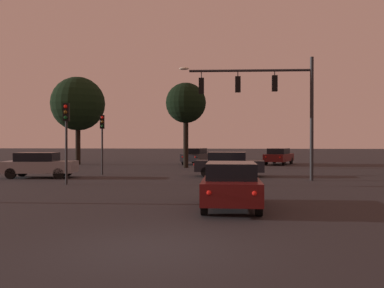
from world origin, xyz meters
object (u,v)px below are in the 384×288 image
at_px(traffic_light_corner_left, 102,132).
at_px(car_nearside_lane, 231,184).
at_px(car_crossing_right, 39,165).
at_px(traffic_signal_mast_arm, 268,95).
at_px(car_crossing_left, 229,164).
at_px(traffic_light_corner_right, 66,127).
at_px(tree_behind_sign, 186,104).
at_px(tree_center_horizon, 78,104).
at_px(car_parked_lot, 279,156).
at_px(car_far_lane, 196,156).

relative_size(traffic_light_corner_left, car_nearside_lane, 0.94).
height_order(car_nearside_lane, car_crossing_right, same).
bearing_deg(traffic_signal_mast_arm, traffic_light_corner_left, 164.20).
bearing_deg(car_crossing_left, car_crossing_right, -171.08).
distance_m(traffic_light_corner_right, tree_behind_sign, 14.47).
bearing_deg(traffic_light_corner_right, traffic_signal_mast_arm, 16.87).
relative_size(car_crossing_left, tree_behind_sign, 0.63).
bearing_deg(car_crossing_right, tree_center_horizon, 100.92).
xyz_separation_m(car_nearside_lane, tree_behind_sign, (-3.45, 20.15, 4.50)).
xyz_separation_m(traffic_light_corner_left, tree_behind_sign, (4.83, 7.29, 2.50)).
relative_size(car_nearside_lane, car_parked_lot, 0.90).
relative_size(car_far_lane, tree_behind_sign, 0.63).
relative_size(traffic_light_corner_left, traffic_light_corner_right, 0.95).
height_order(car_far_lane, car_parked_lot, same).
height_order(car_nearside_lane, car_parked_lot, same).
bearing_deg(car_crossing_right, traffic_light_corner_left, 39.06).
bearing_deg(car_far_lane, car_crossing_left, -77.22).
bearing_deg(traffic_signal_mast_arm, car_nearside_lane, -102.57).
xyz_separation_m(traffic_signal_mast_arm, car_crossing_left, (-2.17, 2.23, -4.03)).
xyz_separation_m(traffic_light_corner_left, car_nearside_lane, (8.28, -12.86, -2.00)).
distance_m(car_far_lane, tree_behind_sign, 6.90).
bearing_deg(car_far_lane, car_parked_lot, 0.84).
height_order(car_crossing_right, car_far_lane, same).
xyz_separation_m(car_parked_lot, tree_behind_sign, (-8.27, -5.32, 4.50)).
distance_m(traffic_light_corner_right, car_far_lane, 19.50).
bearing_deg(traffic_light_corner_right, car_crossing_left, 33.07).
height_order(traffic_light_corner_left, traffic_light_corner_right, traffic_light_corner_right).
relative_size(car_far_lane, tree_center_horizon, 0.54).
xyz_separation_m(car_crossing_left, car_far_lane, (-3.00, 13.23, -0.00)).
relative_size(car_crossing_left, car_crossing_right, 0.99).
bearing_deg(car_parked_lot, traffic_light_corner_right, -124.90).
bearing_deg(car_nearside_lane, car_crossing_right, 137.81).
bearing_deg(tree_center_horizon, traffic_light_corner_right, -71.57).
xyz_separation_m(traffic_light_corner_right, car_nearside_lane, (8.27, -6.71, -2.14)).
relative_size(car_crossing_right, tree_behind_sign, 0.63).
bearing_deg(tree_center_horizon, car_nearside_lane, -59.72).
bearing_deg(tree_center_horizon, car_parked_lot, 4.31).
bearing_deg(car_crossing_right, car_parked_lot, 43.04).
bearing_deg(car_far_lane, traffic_signal_mast_arm, -71.52).
distance_m(tree_behind_sign, tree_center_horizon, 11.30).
relative_size(car_crossing_left, tree_center_horizon, 0.53).
distance_m(traffic_light_corner_left, traffic_light_corner_right, 6.15).
bearing_deg(car_parked_lot, car_crossing_left, -109.70).
bearing_deg(tree_center_horizon, car_far_lane, 6.73).
height_order(car_crossing_left, tree_center_horizon, tree_center_horizon).
distance_m(car_nearside_lane, tree_center_horizon, 28.28).
bearing_deg(tree_behind_sign, car_parked_lot, 32.78).
relative_size(traffic_signal_mast_arm, tree_behind_sign, 1.08).
bearing_deg(tree_center_horizon, car_crossing_left, -40.26).
distance_m(traffic_signal_mast_arm, traffic_light_corner_right, 11.11).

